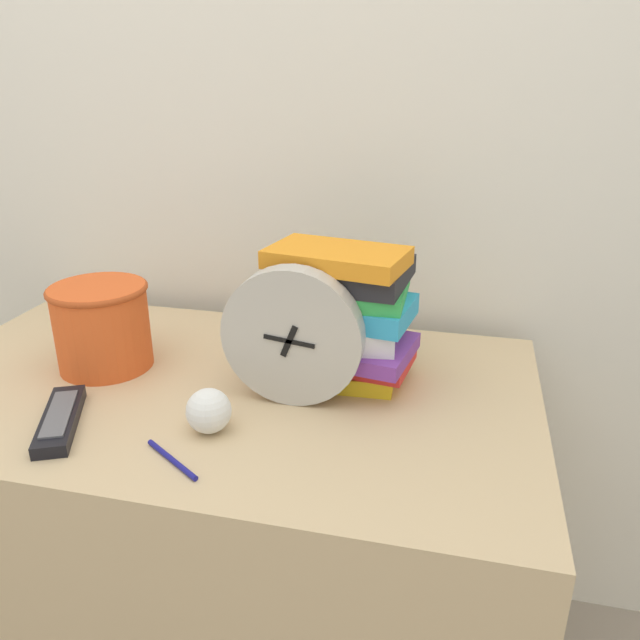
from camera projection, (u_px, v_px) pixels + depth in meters
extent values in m
cube|color=silver|center=(276.00, 78.00, 1.27)|extent=(6.00, 0.04, 2.40)
cube|color=tan|center=(227.00, 542.00, 1.23)|extent=(1.11, 0.65, 0.70)
cylinder|color=#B7B2A8|center=(293.00, 336.00, 1.00)|extent=(0.23, 0.04, 0.23)
cylinder|color=white|center=(291.00, 339.00, 0.99)|extent=(0.20, 0.01, 0.20)
cube|color=black|center=(289.00, 341.00, 0.98)|extent=(0.03, 0.01, 0.06)
cube|color=black|center=(289.00, 341.00, 0.98)|extent=(0.08, 0.01, 0.02)
cylinder|color=black|center=(289.00, 341.00, 0.98)|extent=(0.01, 0.00, 0.01)
cube|color=yellow|center=(347.00, 367.00, 1.12)|extent=(0.18, 0.17, 0.03)
cube|color=red|center=(344.00, 355.00, 1.11)|extent=(0.25, 0.16, 0.03)
cube|color=#7A3899|center=(347.00, 346.00, 1.08)|extent=(0.24, 0.19, 0.03)
cube|color=white|center=(336.00, 327.00, 1.08)|extent=(0.22, 0.18, 0.04)
cube|color=#2D9ED1|center=(354.00, 309.00, 1.06)|extent=(0.21, 0.16, 0.04)
cube|color=green|center=(345.00, 289.00, 1.06)|extent=(0.21, 0.18, 0.02)
cube|color=#232328|center=(343.00, 271.00, 1.06)|extent=(0.23, 0.19, 0.03)
cube|color=orange|center=(337.00, 257.00, 1.02)|extent=(0.24, 0.17, 0.03)
cylinder|color=#E05623|center=(102.00, 327.00, 1.13)|extent=(0.17, 0.17, 0.16)
torus|color=#B3451C|center=(97.00, 289.00, 1.11)|extent=(0.18, 0.18, 0.01)
cube|color=black|center=(60.00, 420.00, 0.96)|extent=(0.12, 0.19, 0.02)
cube|color=#59595E|center=(59.00, 413.00, 0.96)|extent=(0.09, 0.14, 0.00)
sphere|color=white|center=(209.00, 411.00, 0.94)|extent=(0.07, 0.07, 0.07)
cylinder|color=navy|center=(172.00, 459.00, 0.88)|extent=(0.11, 0.07, 0.01)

